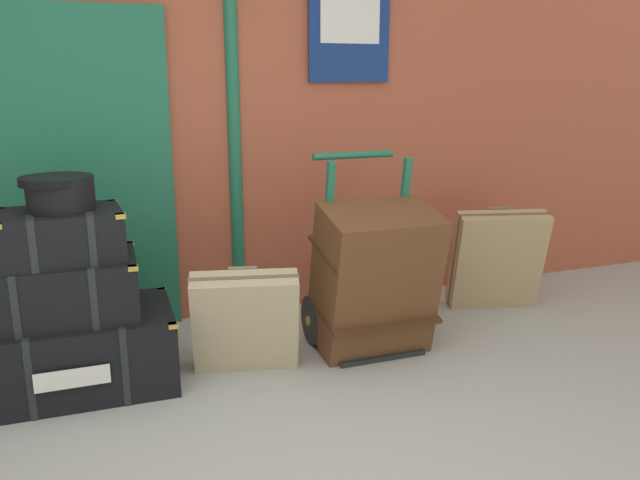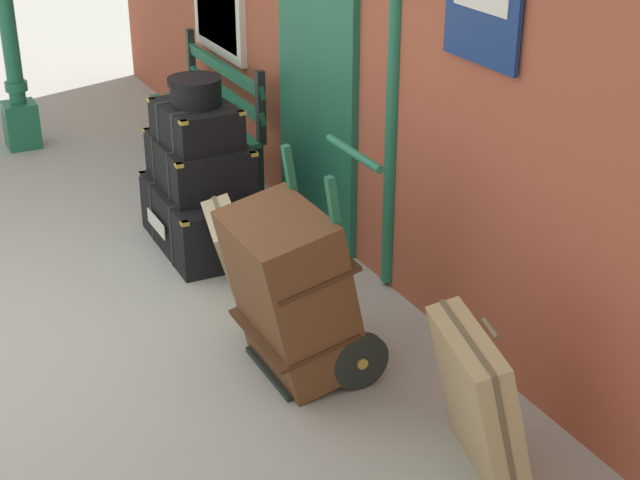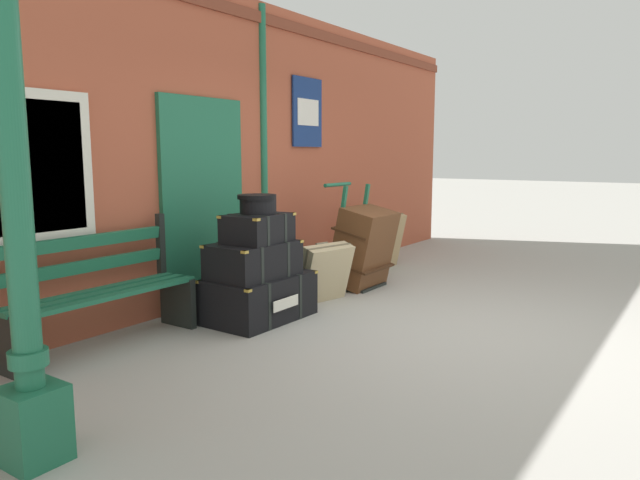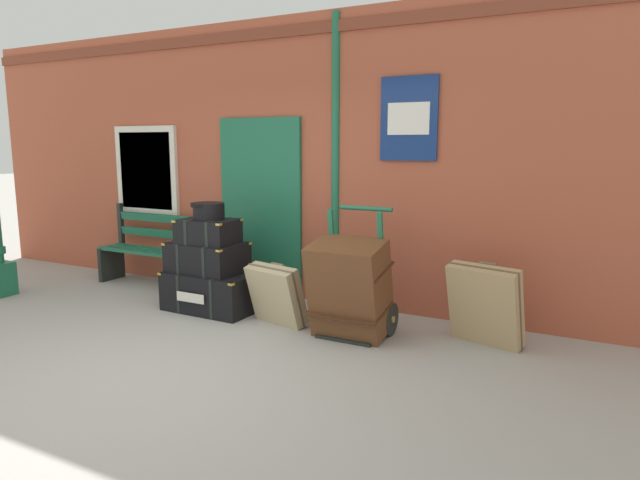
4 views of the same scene
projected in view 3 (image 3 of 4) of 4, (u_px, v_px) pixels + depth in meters
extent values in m
plane|color=#A3A099|center=(450.00, 330.00, 5.20)|extent=(60.00, 60.00, 0.00)
cube|color=#AD5138|center=(228.00, 149.00, 6.41)|extent=(10.40, 0.30, 3.20)
cube|color=brown|center=(237.00, 10.00, 6.11)|extent=(10.40, 0.03, 0.12)
cube|color=#1E6647|center=(204.00, 203.00, 5.93)|extent=(1.10, 0.05, 2.10)
cube|color=#123D2A|center=(205.00, 203.00, 5.92)|extent=(0.06, 0.02, 2.10)
cube|color=silver|center=(29.00, 167.00, 4.40)|extent=(1.04, 0.06, 1.16)
cube|color=silver|center=(30.00, 167.00, 4.39)|extent=(0.88, 0.02, 1.00)
cylinder|color=#1E6647|center=(263.00, 149.00, 6.66)|extent=(0.09, 0.09, 3.14)
cube|color=navy|center=(307.00, 112.00, 7.27)|extent=(0.60, 0.02, 0.84)
cube|color=white|center=(308.00, 112.00, 7.26)|extent=(0.44, 0.01, 0.32)
cube|color=#1E6647|center=(33.00, 425.00, 2.96)|extent=(0.28, 0.28, 0.40)
cylinder|color=#1E6647|center=(11.00, 126.00, 2.74)|extent=(0.14, 0.14, 2.55)
cylinder|color=#1E6647|center=(28.00, 358.00, 2.91)|extent=(0.19, 0.19, 0.08)
cube|color=#1E6647|center=(115.00, 296.00, 4.58)|extent=(1.60, 0.09, 0.04)
cube|color=#1E6647|center=(104.00, 294.00, 4.66)|extent=(1.60, 0.09, 0.04)
cube|color=#1E6647|center=(93.00, 291.00, 4.74)|extent=(1.60, 0.09, 0.04)
cube|color=#1E6647|center=(87.00, 266.00, 4.74)|extent=(1.60, 0.05, 0.10)
cube|color=#1E6647|center=(86.00, 242.00, 4.71)|extent=(1.60, 0.05, 0.10)
cube|color=black|center=(11.00, 347.00, 4.07)|extent=(0.06, 0.40, 0.45)
cube|color=black|center=(178.00, 301.00, 5.32)|extent=(0.06, 0.40, 0.45)
cube|color=black|center=(161.00, 244.00, 5.35)|extent=(0.06, 0.06, 0.56)
cube|color=black|center=(259.00, 297.00, 5.53)|extent=(1.01, 0.66, 0.42)
cube|color=black|center=(243.00, 302.00, 5.35)|extent=(0.05, 0.65, 0.43)
cube|color=black|center=(274.00, 293.00, 5.71)|extent=(0.05, 0.65, 0.43)
cube|color=#B79338|center=(248.00, 291.00, 4.94)|extent=(0.05, 0.05, 0.02)
cube|color=#B79338|center=(315.00, 272.00, 5.72)|extent=(0.05, 0.05, 0.02)
cube|color=#B79338|center=(198.00, 282.00, 5.28)|extent=(0.05, 0.05, 0.02)
cube|color=#B79338|center=(267.00, 265.00, 6.06)|extent=(0.05, 0.05, 0.02)
cube|color=silver|center=(286.00, 303.00, 5.31)|extent=(0.36, 0.01, 0.10)
cube|color=black|center=(253.00, 260.00, 5.41)|extent=(0.82, 0.57, 0.32)
cube|color=black|center=(240.00, 263.00, 5.27)|extent=(0.05, 0.55, 0.33)
cube|color=black|center=(266.00, 257.00, 5.56)|extent=(0.05, 0.55, 0.33)
cube|color=#B79338|center=(245.00, 252.00, 4.94)|extent=(0.05, 0.05, 0.02)
cube|color=#B79338|center=(300.00, 241.00, 5.55)|extent=(0.05, 0.05, 0.02)
cube|color=#B79338|center=(203.00, 247.00, 5.23)|extent=(0.05, 0.05, 0.02)
cube|color=#B79338|center=(261.00, 237.00, 5.84)|extent=(0.05, 0.05, 0.02)
cube|color=black|center=(258.00, 228.00, 5.39)|extent=(0.62, 0.47, 0.26)
cube|color=black|center=(249.00, 230.00, 5.28)|extent=(0.06, 0.45, 0.27)
cube|color=black|center=(266.00, 227.00, 5.51)|extent=(0.06, 0.45, 0.27)
cube|color=#B79338|center=(256.00, 220.00, 5.04)|extent=(0.05, 0.05, 0.02)
cube|color=#B79338|center=(293.00, 214.00, 5.51)|extent=(0.05, 0.05, 0.02)
cube|color=#B79338|center=(220.00, 217.00, 5.24)|extent=(0.05, 0.05, 0.02)
cube|color=#B79338|center=(258.00, 212.00, 5.72)|extent=(0.05, 0.05, 0.02)
cylinder|color=black|center=(258.00, 204.00, 5.38)|extent=(0.34, 0.34, 0.18)
cylinder|color=black|center=(257.00, 197.00, 5.35)|extent=(0.35, 0.35, 0.04)
cube|color=black|center=(365.00, 286.00, 6.86)|extent=(0.56, 0.28, 0.03)
cube|color=#1E6647|center=(339.00, 238.00, 6.68)|extent=(0.04, 0.22, 1.19)
cube|color=#1E6647|center=(361.00, 233.00, 7.09)|extent=(0.04, 0.22, 1.19)
cylinder|color=#1E6647|center=(338.00, 185.00, 6.90)|extent=(0.54, 0.04, 0.04)
cylinder|color=black|center=(331.00, 276.00, 6.72)|extent=(0.04, 0.32, 0.32)
cylinder|color=#B79338|center=(331.00, 276.00, 6.72)|extent=(0.07, 0.06, 0.06)
cylinder|color=black|center=(359.00, 267.00, 7.25)|extent=(0.04, 0.32, 0.32)
cylinder|color=#B79338|center=(359.00, 267.00, 7.25)|extent=(0.07, 0.06, 0.06)
cube|color=brown|center=(364.00, 247.00, 6.81)|extent=(0.68, 0.61, 0.95)
cube|color=#432715|center=(363.00, 263.00, 6.83)|extent=(0.70, 0.45, 0.12)
cube|color=#432715|center=(364.00, 230.00, 6.78)|extent=(0.70, 0.45, 0.12)
cube|color=tan|center=(382.00, 241.00, 7.98)|extent=(0.71, 0.48, 0.75)
cylinder|color=brown|center=(380.00, 213.00, 7.94)|extent=(0.16, 0.07, 0.03)
cube|color=brown|center=(382.00, 241.00, 7.98)|extent=(0.69, 0.36, 0.73)
cube|color=tan|center=(324.00, 273.00, 6.17)|extent=(0.66, 0.46, 0.62)
cylinder|color=#71644C|center=(322.00, 244.00, 6.15)|extent=(0.16, 0.06, 0.03)
cube|color=brown|center=(324.00, 273.00, 6.17)|extent=(0.64, 0.32, 0.59)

